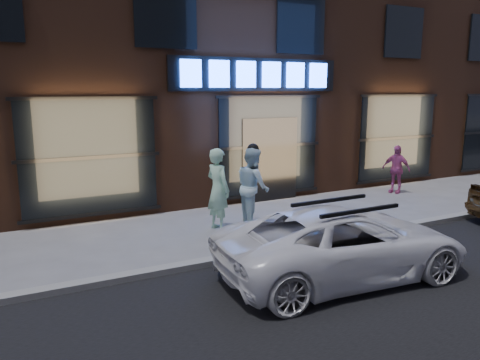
# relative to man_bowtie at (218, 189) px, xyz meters

# --- Properties ---
(ground) EXTENTS (90.00, 90.00, 0.00)m
(ground) POSITION_rel_man_bowtie_xyz_m (2.54, -1.97, -0.95)
(ground) COLOR slate
(ground) RESTS_ON ground
(curb) EXTENTS (60.00, 0.25, 0.12)m
(curb) POSITION_rel_man_bowtie_xyz_m (2.54, -1.97, -0.89)
(curb) COLOR gray
(curb) RESTS_ON ground
(storefront_building) EXTENTS (30.20, 8.28, 10.30)m
(storefront_building) POSITION_rel_man_bowtie_xyz_m (2.54, 6.02, 4.20)
(storefront_building) COLOR #54301E
(storefront_building) RESTS_ON ground
(man_bowtie) EXTENTS (0.61, 0.78, 1.90)m
(man_bowtie) POSITION_rel_man_bowtie_xyz_m (0.00, 0.00, 0.00)
(man_bowtie) COLOR #B1E9C2
(man_bowtie) RESTS_ON ground
(man_cap) EXTENTS (0.84, 1.01, 1.88)m
(man_cap) POSITION_rel_man_bowtie_xyz_m (0.90, -0.02, -0.01)
(man_cap) COLOR white
(man_cap) RESTS_ON ground
(passerby) EXTENTS (0.68, 0.95, 1.50)m
(passerby) POSITION_rel_man_bowtie_xyz_m (6.60, 1.03, -0.20)
(passerby) COLOR #C5518E
(passerby) RESTS_ON ground
(white_suv) EXTENTS (4.58, 2.38, 1.23)m
(white_suv) POSITION_rel_man_bowtie_xyz_m (0.72, -3.54, -0.34)
(white_suv) COLOR white
(white_suv) RESTS_ON ground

